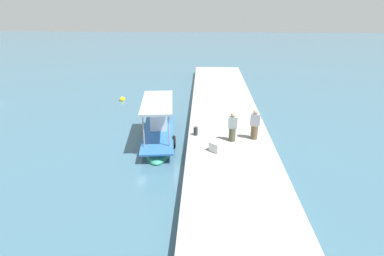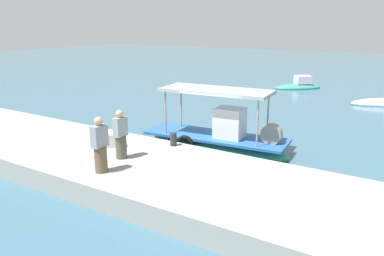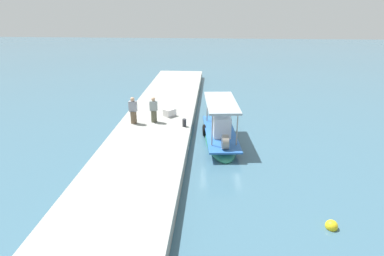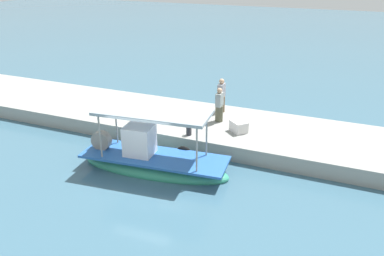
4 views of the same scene
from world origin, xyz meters
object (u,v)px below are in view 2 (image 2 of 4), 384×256
(fisherman_near_bollard, at_px, (121,137))
(moored_boat_mid, at_px, (298,86))
(mooring_bollard, at_px, (173,139))
(cargo_crate, at_px, (112,139))
(main_fishing_boat, at_px, (218,140))
(fisherman_by_crate, at_px, (100,147))

(fisherman_near_bollard, bearing_deg, moored_boat_mid, 91.49)
(mooring_bollard, distance_m, cargo_crate, 2.25)
(cargo_crate, bearing_deg, main_fishing_boat, 53.20)
(fisherman_by_crate, distance_m, cargo_crate, 2.66)
(main_fishing_boat, xyz_separation_m, fisherman_by_crate, (-1.01, -5.52, 1.05))
(fisherman_near_bollard, distance_m, cargo_crate, 1.57)
(fisherman_by_crate, bearing_deg, mooring_bollard, 83.55)
(fisherman_near_bollard, distance_m, fisherman_by_crate, 1.30)
(fisherman_near_bollard, bearing_deg, main_fishing_boat, 72.59)
(moored_boat_mid, bearing_deg, cargo_crate, -91.86)
(fisherman_by_crate, height_order, moored_boat_mid, fisherman_by_crate)
(mooring_bollard, distance_m, moored_boat_mid, 19.37)
(mooring_bollard, relative_size, moored_boat_mid, 0.12)
(main_fishing_boat, distance_m, moored_boat_mid, 17.18)
(main_fishing_boat, bearing_deg, cargo_crate, -126.80)
(fisherman_by_crate, distance_m, moored_boat_mid, 22.65)
(mooring_bollard, relative_size, cargo_crate, 0.67)
(fisherman_near_bollard, relative_size, cargo_crate, 2.26)
(cargo_crate, bearing_deg, moored_boat_mid, 88.14)
(fisherman_by_crate, bearing_deg, cargo_crate, 126.39)
(moored_boat_mid, bearing_deg, main_fishing_boat, -83.67)
(cargo_crate, bearing_deg, mooring_bollard, 31.71)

